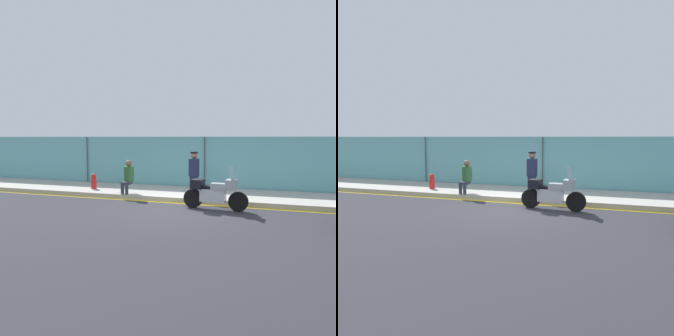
# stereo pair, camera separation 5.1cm
# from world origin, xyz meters

# --- Properties ---
(ground_plane) EXTENTS (120.00, 120.00, 0.00)m
(ground_plane) POSITION_xyz_m (0.00, 0.00, 0.00)
(ground_plane) COLOR #2D2D33
(sidewalk) EXTENTS (43.51, 2.86, 0.17)m
(sidewalk) POSITION_xyz_m (0.00, 2.37, 0.09)
(sidewalk) COLOR #ADA89E
(sidewalk) RESTS_ON ground_plane
(curb_paint_stripe) EXTENTS (43.51, 0.18, 0.01)m
(curb_paint_stripe) POSITION_xyz_m (0.00, 0.85, 0.00)
(curb_paint_stripe) COLOR gold
(curb_paint_stripe) RESTS_ON ground_plane
(storefront_fence) EXTENTS (41.33, 0.17, 2.38)m
(storefront_fence) POSITION_xyz_m (0.00, 3.88, 1.19)
(storefront_fence) COLOR #6BB2B7
(storefront_fence) RESTS_ON ground_plane
(motorcycle) EXTENTS (2.14, 0.60, 1.43)m
(motorcycle) POSITION_xyz_m (1.08, 0.24, 0.57)
(motorcycle) COLOR black
(motorcycle) RESTS_ON ground_plane
(officer_standing) EXTENTS (0.42, 0.42, 1.63)m
(officer_standing) POSITION_xyz_m (-0.04, 2.03, 1.00)
(officer_standing) COLOR #191E38
(officer_standing) RESTS_ON sidewalk
(person_seated_on_curb) EXTENTS (0.40, 0.67, 1.29)m
(person_seated_on_curb) POSITION_xyz_m (-2.53, 1.40, 0.88)
(person_seated_on_curb) COLOR #2D3342
(person_seated_on_curb) RESTS_ON sidewalk
(fire_hydrant) EXTENTS (0.23, 0.29, 0.64)m
(fire_hydrant) POSITION_xyz_m (-4.40, 1.93, 0.48)
(fire_hydrant) COLOR red
(fire_hydrant) RESTS_ON sidewalk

